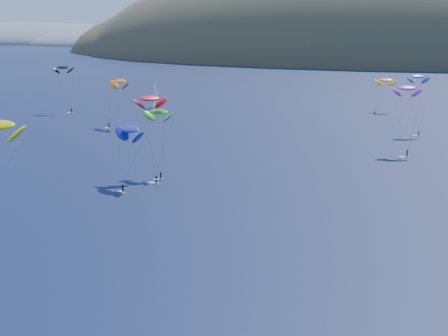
% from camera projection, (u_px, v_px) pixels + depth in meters
% --- Properties ---
extents(island, '(730.00, 300.00, 210.00)m').
position_uv_depth(island, '(406.00, 69.00, 573.34)').
color(island, '#3D3526').
rests_on(island, ground).
extents(headland, '(460.00, 250.00, 60.00)m').
position_uv_depth(headland, '(48.00, 44.00, 874.81)').
color(headland, slate).
rests_on(headland, ground).
extents(sailboat, '(10.00, 8.83, 11.94)m').
position_uv_depth(sailboat, '(156.00, 105.00, 270.84)').
color(sailboat, white).
rests_on(sailboat, ground).
extents(kitesurfer_1, '(10.18, 11.74, 18.61)m').
position_uv_depth(kitesurfer_1, '(120.00, 81.00, 223.76)').
color(kitesurfer_1, yellow).
rests_on(kitesurfer_1, ground).
extents(kitesurfer_3, '(8.48, 12.92, 18.02)m').
position_uv_depth(kitesurfer_3, '(159.00, 112.00, 156.98)').
color(kitesurfer_3, yellow).
rests_on(kitesurfer_3, ground).
extents(kitesurfer_4, '(8.82, 8.90, 21.49)m').
position_uv_depth(kitesurfer_4, '(418.00, 76.00, 209.21)').
color(kitesurfer_4, yellow).
rests_on(kitesurfer_4, ground).
extents(kitesurfer_6, '(8.88, 11.02, 21.14)m').
position_uv_depth(kitesurfer_6, '(407.00, 88.00, 181.11)').
color(kitesurfer_6, yellow).
rests_on(kitesurfer_6, ground).
extents(kitesurfer_9, '(9.28, 9.63, 21.66)m').
position_uv_depth(kitesurfer_9, '(150.00, 98.00, 155.23)').
color(kitesurfer_9, yellow).
rests_on(kitesurfer_9, ground).
extents(kitesurfer_10, '(11.09, 14.49, 15.99)m').
position_uv_depth(kitesurfer_10, '(130.00, 129.00, 148.52)').
color(kitesurfer_10, yellow).
rests_on(kitesurfer_10, ground).
extents(kitesurfer_11, '(8.37, 13.57, 15.26)m').
position_uv_depth(kitesurfer_11, '(386.00, 80.00, 257.08)').
color(kitesurfer_11, yellow).
rests_on(kitesurfer_11, ground).
extents(kitesurfer_12, '(9.95, 6.97, 20.44)m').
position_uv_depth(kitesurfer_12, '(63.00, 67.00, 255.56)').
color(kitesurfer_12, yellow).
rests_on(kitesurfer_12, ground).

